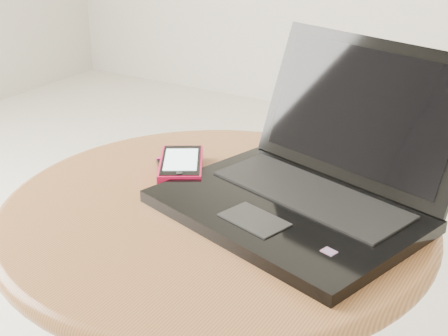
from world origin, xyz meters
The scene contains 4 objects.
table centered at (0.00, 0.10, 0.41)m, with size 0.66×0.66×0.52m.
laptop centered at (0.12, 0.17, 0.56)m, with size 0.44×0.42×0.23m.
phone_black centered at (-0.11, 0.16, 0.53)m, with size 0.12×0.11×0.01m.
phone_pink centered at (-0.11, 0.17, 0.54)m, with size 0.13×0.15×0.02m.
Camera 1 is at (0.45, -0.62, 0.96)m, focal length 50.96 mm.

